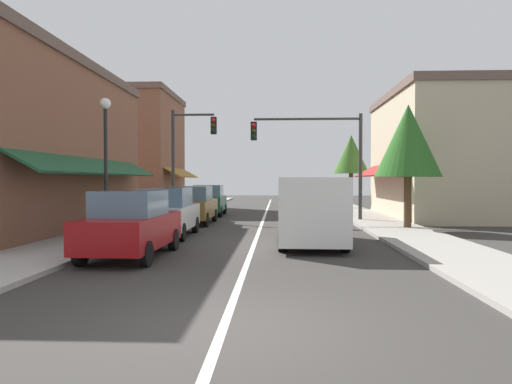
{
  "coord_description": "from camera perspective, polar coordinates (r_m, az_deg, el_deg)",
  "views": [
    {
      "loc": [
        0.76,
        -6.47,
        2.04
      ],
      "look_at": [
        -0.16,
        13.43,
        1.55
      ],
      "focal_mm": 33.56,
      "sensor_mm": 36.0,
      "label": 1
    }
  ],
  "objects": [
    {
      "name": "tree_right_far",
      "position": [
        34.03,
        11.27,
        4.39
      ],
      "size": [
        2.43,
        2.43,
        5.21
      ],
      "color": "#4C331E",
      "rests_on": "ground"
    },
    {
      "name": "tree_right_near",
      "position": [
        20.47,
        17.67,
        5.79
      ],
      "size": [
        2.67,
        2.67,
        5.13
      ],
      "color": "#4C331E",
      "rests_on": "ground"
    },
    {
      "name": "traffic_signal_mast_arm",
      "position": [
        23.75,
        7.67,
        5.33
      ],
      "size": [
        5.47,
        0.5,
        5.31
      ],
      "color": "#333333",
      "rests_on": "ground"
    },
    {
      "name": "sidewalk_right",
      "position": [
        25.01,
        13.58,
        -3.17
      ],
      "size": [
        2.6,
        56.0,
        0.12
      ],
      "primitive_type": "cube",
      "color": "gray",
      "rests_on": "ground"
    },
    {
      "name": "parked_car_far_left",
      "position": [
        27.72,
        -5.65,
        -1.0
      ],
      "size": [
        1.86,
        4.14,
        1.77
      ],
      "rotation": [
        0.0,
        0.0,
        0.02
      ],
      "color": "#0F4C33",
      "rests_on": "ground"
    },
    {
      "name": "parked_car_second_left",
      "position": [
        17.55,
        -10.54,
        -2.41
      ],
      "size": [
        1.81,
        4.11,
        1.77
      ],
      "rotation": [
        0.0,
        0.0,
        0.01
      ],
      "color": "#B7BABF",
      "rests_on": "ground"
    },
    {
      "name": "storefront_right_block",
      "position": [
        27.97,
        21.28,
        4.15
      ],
      "size": [
        7.07,
        10.2,
        6.84
      ],
      "color": "#BCAD8E",
      "rests_on": "ground"
    },
    {
      "name": "lane_center_stripe",
      "position": [
        24.57,
        0.86,
        -3.35
      ],
      "size": [
        0.14,
        52.0,
        0.01
      ],
      "primitive_type": "cube",
      "color": "silver",
      "rests_on": "ground"
    },
    {
      "name": "ground_plane",
      "position": [
        24.57,
        0.86,
        -3.36
      ],
      "size": [
        80.0,
        80.0,
        0.0
      ],
      "primitive_type": "plane",
      "color": "#33302D"
    },
    {
      "name": "storefront_far_left",
      "position": [
        35.93,
        -13.41,
        4.79
      ],
      "size": [
        6.01,
        8.2,
        8.36
      ],
      "color": "brown",
      "rests_on": "ground"
    },
    {
      "name": "parked_car_third_left",
      "position": [
        22.48,
        -7.46,
        -1.57
      ],
      "size": [
        1.8,
        4.11,
        1.77
      ],
      "rotation": [
        0.0,
        0.0,
        -0.01
      ],
      "color": "brown",
      "rests_on": "ground"
    },
    {
      "name": "storefront_left_block",
      "position": [
        21.24,
        -26.77,
        5.02
      ],
      "size": [
        6.99,
        14.2,
        6.86
      ],
      "color": "brown",
      "rests_on": "ground"
    },
    {
      "name": "street_lamp_left_near",
      "position": [
        16.49,
        -17.48,
        5.35
      ],
      "size": [
        0.36,
        0.36,
        4.73
      ],
      "color": "black",
      "rests_on": "ground"
    },
    {
      "name": "sidewalk_left",
      "position": [
        25.34,
        -11.69,
        -3.1
      ],
      "size": [
        2.6,
        56.0,
        0.12
      ],
      "primitive_type": "cube",
      "color": "#A39E99",
      "rests_on": "ground"
    },
    {
      "name": "traffic_signal_left_corner",
      "position": [
        25.57,
        -8.25,
        5.19
      ],
      "size": [
        2.43,
        0.5,
        5.75
      ],
      "color": "#333333",
      "rests_on": "ground"
    },
    {
      "name": "parked_car_nearest_left",
      "position": [
        13.04,
        -14.64,
        -3.75
      ],
      "size": [
        1.85,
        4.14,
        1.77
      ],
      "rotation": [
        0.0,
        0.0,
        -0.02
      ],
      "color": "maroon",
      "rests_on": "ground"
    },
    {
      "name": "van_in_lane",
      "position": [
        15.24,
        6.61,
        -1.96
      ],
      "size": [
        2.1,
        5.23,
        2.12
      ],
      "rotation": [
        0.0,
        0.0,
        -0.03
      ],
      "color": "silver",
      "rests_on": "ground"
    }
  ]
}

